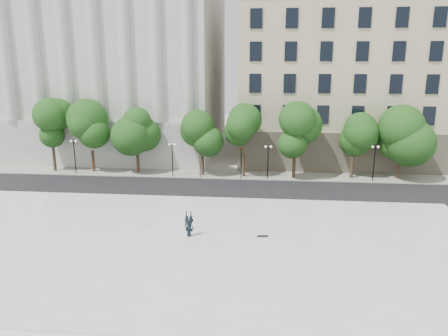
{
  "coord_description": "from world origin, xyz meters",
  "views": [
    {
      "loc": [
        5.27,
        -26.12,
        13.63
      ],
      "look_at": [
        1.84,
        10.0,
        4.42
      ],
      "focal_mm": 35.0,
      "sensor_mm": 36.0,
      "label": 1
    }
  ],
  "objects_px": {
    "person_lying": "(189,233)",
    "skateboard": "(263,236)",
    "traffic_light_west": "(200,147)",
    "traffic_light_east": "(241,149)"
  },
  "relations": [
    {
      "from": "traffic_light_west",
      "to": "traffic_light_east",
      "type": "xyz_separation_m",
      "value": [
        4.75,
        0.0,
        -0.06
      ]
    },
    {
      "from": "traffic_light_west",
      "to": "skateboard",
      "type": "height_order",
      "value": "traffic_light_west"
    },
    {
      "from": "traffic_light_west",
      "to": "skateboard",
      "type": "xyz_separation_m",
      "value": [
        7.38,
        -17.53,
        -3.17
      ]
    },
    {
      "from": "person_lying",
      "to": "skateboard",
      "type": "distance_m",
      "value": 5.57
    },
    {
      "from": "traffic_light_east",
      "to": "person_lying",
      "type": "xyz_separation_m",
      "value": [
        -2.91,
        -17.97,
        -2.88
      ]
    },
    {
      "from": "traffic_light_east",
      "to": "skateboard",
      "type": "xyz_separation_m",
      "value": [
        2.64,
        -17.53,
        -3.11
      ]
    },
    {
      "from": "skateboard",
      "to": "person_lying",
      "type": "bearing_deg",
      "value": 176.42
    },
    {
      "from": "person_lying",
      "to": "traffic_light_east",
      "type": "bearing_deg",
      "value": 76.17
    },
    {
      "from": "traffic_light_east",
      "to": "skateboard",
      "type": "bearing_deg",
      "value": -81.44
    },
    {
      "from": "person_lying",
      "to": "skateboard",
      "type": "xyz_separation_m",
      "value": [
        5.54,
        0.45,
        -0.23
      ]
    }
  ]
}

